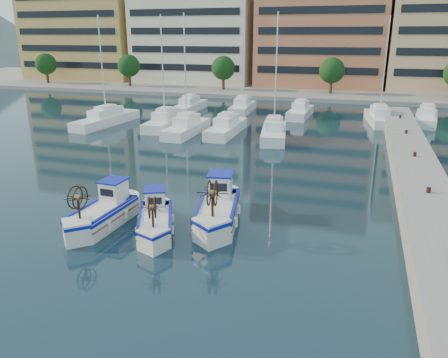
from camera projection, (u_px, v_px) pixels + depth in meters
ground at (169, 226)px, 22.85m from camera, size 300.00×300.00×0.00m
quay at (423, 191)px, 26.19m from camera, size 3.00×60.00×1.20m
waterfront at (371, 25)px, 75.62m from camera, size 180.00×40.00×25.60m
yacht_marina at (247, 119)px, 48.98m from camera, size 37.15×22.33×11.50m
fishing_boat_a at (104, 211)px, 22.77m from camera, size 2.00×4.48×2.76m
fishing_boat_b at (155, 219)px, 22.01m from camera, size 3.06×4.20×2.53m
fishing_boat_c at (218, 208)px, 23.04m from camera, size 2.85×5.03×3.05m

